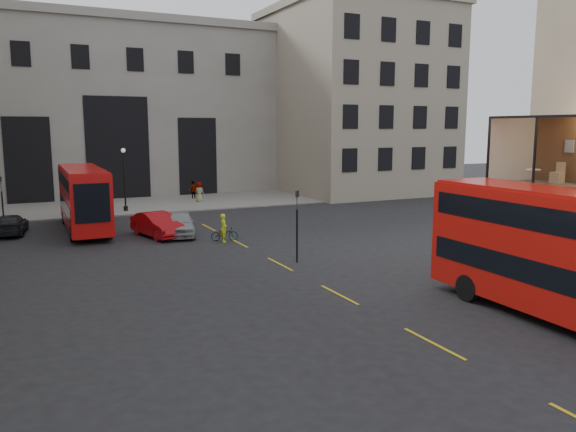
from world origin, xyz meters
name	(u,v)px	position (x,y,z in m)	size (l,w,h in m)	color
ground	(479,334)	(0.00, 0.00, 0.00)	(140.00, 140.00, 0.00)	black
gateway	(108,104)	(-5.00, 47.99, 9.39)	(35.00, 10.60, 18.00)	gray
building_right	(354,96)	(20.00, 39.97, 10.39)	(16.60, 18.60, 20.00)	gray
pavement_far	(118,206)	(-6.00, 38.00, 0.06)	(40.00, 12.00, 0.12)	slate
traffic_light_near	(297,217)	(-1.00, 12.00, 2.42)	(0.16, 0.20, 3.80)	black
traffic_light_far	(2,197)	(-15.00, 28.00, 2.42)	(0.16, 0.20, 3.80)	black
street_lamp_b	(125,184)	(-6.00, 34.00, 2.39)	(0.36, 0.36, 5.33)	black
bus_far	(83,196)	(-10.00, 26.56, 2.43)	(2.60, 10.85, 4.32)	#B60D0C
car_a	(180,224)	(-4.59, 21.94, 0.79)	(1.88, 4.66, 1.59)	#95989D
car_b	(157,225)	(-6.01, 22.15, 0.79)	(1.67, 4.79, 1.58)	#A2090F
car_c	(11,225)	(-14.60, 27.22, 0.66)	(1.84, 4.52, 1.31)	black
bicycle	(224,234)	(-2.52, 19.12, 0.43)	(0.57, 1.64, 0.86)	gray
cyclist	(224,228)	(-2.70, 18.70, 0.88)	(0.64, 0.42, 1.76)	#D7F219
pedestrian_b	(105,203)	(-7.62, 34.49, 0.84)	(1.08, 0.62, 1.67)	gray
pedestrian_c	(193,190)	(1.48, 39.66, 0.92)	(1.07, 0.45, 1.83)	gray
pedestrian_d	(199,192)	(1.34, 37.16, 0.98)	(0.96, 0.63, 1.97)	gray
cafe_table_far	(533,175)	(5.49, 2.92, 5.06)	(0.56, 0.56, 0.70)	beige
cafe_chair_d	(557,177)	(7.38, 3.27, 4.88)	(0.46, 0.46, 0.92)	tan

